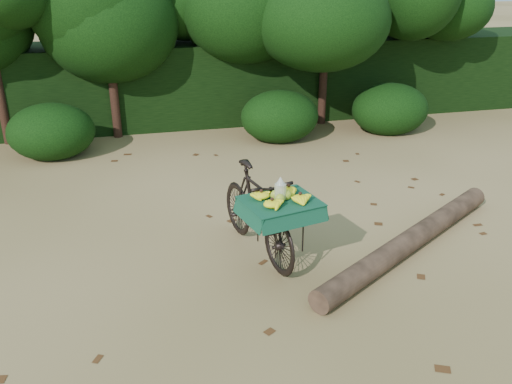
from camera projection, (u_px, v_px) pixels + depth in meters
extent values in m
plane|color=tan|center=(261.00, 242.00, 7.26)|extent=(80.00, 80.00, 0.00)
imported|color=black|center=(257.00, 212.00, 6.80)|extent=(0.94, 1.99, 1.15)
cube|color=black|center=(281.00, 202.00, 6.16)|extent=(0.51, 0.58, 0.03)
cube|color=#144D34|center=(281.00, 201.00, 6.16)|extent=(0.96, 0.85, 0.01)
ellipsoid|color=#8E9F26|center=(287.00, 195.00, 6.17)|extent=(0.11, 0.09, 0.12)
ellipsoid|color=#8E9F26|center=(275.00, 195.00, 6.17)|extent=(0.11, 0.09, 0.12)
ellipsoid|color=#8E9F26|center=(280.00, 199.00, 6.07)|extent=(0.11, 0.09, 0.12)
cylinder|color=#EAE5C6|center=(280.00, 191.00, 6.12)|extent=(0.13, 0.13, 0.17)
cylinder|color=brown|center=(411.00, 240.00, 7.03)|extent=(3.47, 2.32, 0.28)
cube|color=black|center=(194.00, 82.00, 12.53)|extent=(26.00, 1.80, 1.80)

